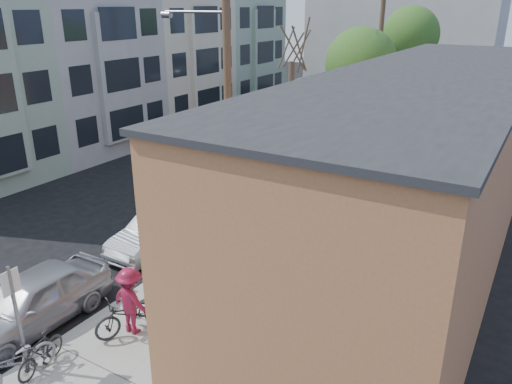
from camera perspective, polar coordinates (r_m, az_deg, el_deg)
The scene contains 27 objects.
ground at distance 18.09m, azimuth -16.26°, elevation -7.90°, with size 120.00×120.00×0.00m, color black.
sidewalk at distance 24.36m, azimuth 10.07°, elevation 0.39°, with size 4.50×58.00×0.15m, color #A2A196.
cafe_building at distance 16.61m, azimuth 18.48°, elevation 1.71°, with size 6.60×20.20×6.61m.
apartment_row at distance 34.47m, azimuth -13.91°, elevation 13.65°, with size 6.30×32.00×9.00m.
end_cap_building at distance 54.41m, azimuth 16.47°, elevation 17.42°, with size 18.00×8.00×12.00m, color #A09F9B.
sign_post at distance 13.00m, azimuth -25.75°, elevation -12.01°, with size 0.07×0.45×2.80m.
parking_meter_near at distance 16.88m, azimuth -8.76°, elevation -5.65°, with size 0.14×0.14×1.24m.
parking_meter_far at distance 23.40m, azimuth 4.20°, elevation 2.17°, with size 0.14×0.14×1.24m.
utility_pole_near at distance 17.53m, azimuth -3.41°, elevation 10.83°, with size 3.57×0.28×10.00m.
utility_pole_far at distance 32.57m, azimuth 13.86°, elevation 14.77°, with size 1.80×0.28×10.00m.
tree_bare at distance 21.28m, azimuth 3.90°, elevation 6.49°, with size 0.24×0.24×6.09m.
tree_leafy_mid at distance 28.49m, azimuth 11.90°, elevation 14.17°, with size 3.87×3.87×7.16m.
tree_leafy_far at distance 37.87m, azimuth 17.25°, elevation 16.75°, with size 3.92×3.92×8.18m.
patio_chair_a at distance 13.18m, azimuth -3.70°, elevation -15.74°, with size 0.50×0.50×0.88m, color #134523, non-canonical shape.
patio_chair_b at distance 12.54m, azimuth -6.81°, elevation -18.04°, with size 0.50×0.50×0.88m, color #134523, non-canonical shape.
patron_grey at distance 14.91m, azimuth -1.15°, elevation -9.54°, with size 0.55×0.36×1.50m, color slate.
patron_green at distance 12.16m, azimuth -10.67°, elevation -17.99°, with size 0.71×0.56×1.47m, color #30785A.
cyclist at distance 13.82m, azimuth -14.09°, elevation -11.94°, with size 1.22×0.70×1.90m, color maroon.
cyclist_bike at distance 14.04m, azimuth -13.94°, elevation -13.33°, with size 0.72×2.07×1.09m, color black.
parked_bike_a at distance 13.53m, azimuth -23.43°, elevation -16.48°, with size 0.43×1.53×0.92m, color black.
parked_bike_b at distance 13.31m, azimuth -25.80°, elevation -17.24°, with size 0.70×2.00×1.05m, color gray.
car_0 at distance 15.28m, azimuth -24.24°, elevation -11.24°, with size 1.87×4.66×1.59m, color #B2B3BA.
car_1 at distance 18.47m, azimuth -11.05°, elevation -4.37°, with size 1.48×4.25×1.40m, color #B7BABF.
car_2 at distance 22.02m, azimuth -2.84°, elevation 0.04°, with size 1.79×4.41×1.28m, color black.
car_3 at distance 26.35m, azimuth 3.99°, elevation 3.80°, with size 2.51×5.44×1.51m, color #B8B8C0.
car_4 at distance 31.15m, azimuth 8.56°, elevation 6.24°, with size 1.55×4.45×1.47m, color #9EA3A5.
bus at distance 38.17m, azimuth 7.67°, elevation 10.45°, with size 2.87×12.27×3.42m, color silver.
Camera 1 is at (12.08, -10.51, 8.42)m, focal length 35.00 mm.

